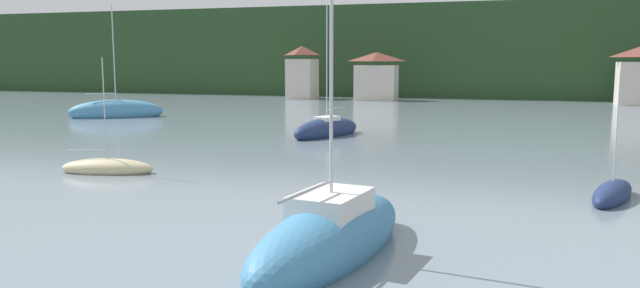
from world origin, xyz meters
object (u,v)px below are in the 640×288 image
shore_building_westcentral (376,77)px  shore_building_central (639,77)px  sailboat_mid_3 (107,168)px  sailboat_mid_5 (612,194)px  sailboat_far_6 (116,112)px  sailboat_mid_7 (331,237)px  sailboat_far_8 (327,130)px  shore_building_west (302,73)px

shore_building_westcentral → shore_building_central: 31.04m
shore_building_central → sailboat_mid_3: bearing=-119.8°
sailboat_mid_3 → sailboat_mid_5: size_ratio=1.11×
shore_building_central → sailboat_mid_5: (-10.49, -54.72, -3.07)m
sailboat_mid_3 → sailboat_far_6: 29.21m
sailboat_mid_5 → sailboat_far_6: (-37.95, 23.23, 0.29)m
sailboat_mid_7 → sailboat_far_8: 26.06m
shore_building_central → sailboat_mid_5: 55.80m
sailboat_far_6 → sailboat_far_8: bearing=-51.9°
shore_building_central → sailboat_far_8: (-26.16, -39.14, -2.86)m
shore_building_west → sailboat_far_8: sailboat_far_8 is taller
shore_building_central → sailboat_mid_7: sailboat_mid_7 is taller
shore_building_westcentral → sailboat_far_8: (4.87, -39.03, -2.60)m
sailboat_far_6 → sailboat_mid_7: (29.83, -32.59, 0.01)m
sailboat_mid_3 → sailboat_far_6: (-16.62, 24.01, 0.30)m
shore_building_westcentral → sailboat_mid_5: 58.41m
sailboat_mid_5 → sailboat_far_6: bearing=-101.4°
sailboat_mid_5 → sailboat_far_6: 44.49m
shore_building_central → sailboat_mid_3: (-31.82, -55.50, -3.08)m
shore_building_central → shore_building_west: bearing=179.7°
sailboat_mid_3 → sailboat_far_8: sailboat_far_8 is taller
shore_building_westcentral → sailboat_mid_5: shore_building_westcentral is taller
sailboat_mid_3 → sailboat_far_6: sailboat_far_6 is taller
shore_building_westcentral → sailboat_mid_5: bearing=-69.4°
shore_building_westcentral → sailboat_mid_7: size_ratio=0.62×
sailboat_mid_5 → sailboat_far_8: (-15.67, 15.58, 0.20)m
shore_building_westcentral → sailboat_mid_7: (12.42, -63.96, -2.50)m
shore_building_west → shore_building_central: (41.38, -0.22, -0.15)m
shore_building_westcentral → sailboat_far_8: sailboat_far_8 is taller
sailboat_mid_5 → shore_building_west: bearing=-130.6°
shore_building_westcentral → sailboat_mid_3: shore_building_westcentral is taller
shore_building_westcentral → sailboat_far_6: 35.97m
sailboat_mid_7 → sailboat_far_8: sailboat_mid_7 is taller
shore_building_west → shore_building_central: 41.38m
shore_building_westcentral → sailboat_far_6: size_ratio=0.58×
sailboat_far_6 → sailboat_far_8: 23.55m
shore_building_west → sailboat_far_6: 32.62m
shore_building_west → sailboat_mid_3: 56.63m
shore_building_central → sailboat_mid_7: (-18.61, -64.08, -2.77)m
shore_building_west → sailboat_mid_7: 68.27m
shore_building_central → sailboat_far_6: bearing=-147.0°
shore_building_central → sailboat_mid_7: bearing=-106.2°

